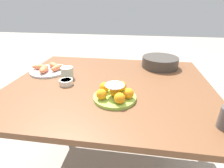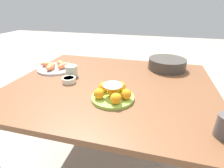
{
  "view_description": "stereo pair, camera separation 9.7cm",
  "coord_description": "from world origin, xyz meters",
  "px_view_note": "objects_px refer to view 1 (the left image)",
  "views": [
    {
      "loc": [
        0.16,
        -0.96,
        1.2
      ],
      "look_at": [
        0.03,
        -0.09,
        0.78
      ],
      "focal_mm": 28.0,
      "sensor_mm": 36.0,
      "label": 1
    },
    {
      "loc": [
        0.25,
        -0.94,
        1.2
      ],
      "look_at": [
        0.03,
        -0.09,
        0.78
      ],
      "focal_mm": 28.0,
      "sensor_mm": 36.0,
      "label": 2
    }
  ],
  "objects_px": {
    "seafood_platter": "(49,69)",
    "sauce_bowl": "(66,82)",
    "cake_plate": "(115,93)",
    "cup_far": "(67,73)",
    "serving_bowl": "(160,62)",
    "dining_table": "(110,97)"
  },
  "relations": [
    {
      "from": "cake_plate",
      "to": "cup_far",
      "type": "distance_m",
      "value": 0.41
    },
    {
      "from": "serving_bowl",
      "to": "seafood_platter",
      "type": "xyz_separation_m",
      "value": [
        -0.8,
        -0.22,
        -0.02
      ]
    },
    {
      "from": "dining_table",
      "to": "cup_far",
      "type": "relative_size",
      "value": 15.23
    },
    {
      "from": "serving_bowl",
      "to": "seafood_platter",
      "type": "height_order",
      "value": "serving_bowl"
    },
    {
      "from": "cake_plate",
      "to": "sauce_bowl",
      "type": "xyz_separation_m",
      "value": [
        -0.31,
        0.13,
        -0.01
      ]
    },
    {
      "from": "dining_table",
      "to": "seafood_platter",
      "type": "distance_m",
      "value": 0.49
    },
    {
      "from": "cup_far",
      "to": "dining_table",
      "type": "bearing_deg",
      "value": -7.59
    },
    {
      "from": "cake_plate",
      "to": "cup_far",
      "type": "height_order",
      "value": "cake_plate"
    },
    {
      "from": "serving_bowl",
      "to": "seafood_platter",
      "type": "distance_m",
      "value": 0.83
    },
    {
      "from": "cup_far",
      "to": "sauce_bowl",
      "type": "bearing_deg",
      "value": -73.18
    },
    {
      "from": "dining_table",
      "to": "cup_far",
      "type": "xyz_separation_m",
      "value": [
        -0.29,
        0.04,
        0.13
      ]
    },
    {
      "from": "serving_bowl",
      "to": "seafood_platter",
      "type": "relative_size",
      "value": 1.03
    },
    {
      "from": "cake_plate",
      "to": "seafood_platter",
      "type": "height_order",
      "value": "cake_plate"
    },
    {
      "from": "cup_far",
      "to": "cake_plate",
      "type": "bearing_deg",
      "value": -32.97
    },
    {
      "from": "seafood_platter",
      "to": "dining_table",
      "type": "bearing_deg",
      "value": -15.65
    },
    {
      "from": "cake_plate",
      "to": "seafood_platter",
      "type": "bearing_deg",
      "value": 148.83
    },
    {
      "from": "sauce_bowl",
      "to": "seafood_platter",
      "type": "xyz_separation_m",
      "value": [
        -0.2,
        0.19,
        0.0
      ]
    },
    {
      "from": "seafood_platter",
      "to": "sauce_bowl",
      "type": "bearing_deg",
      "value": -42.31
    },
    {
      "from": "dining_table",
      "to": "cake_plate",
      "type": "bearing_deg",
      "value": -73.1
    },
    {
      "from": "seafood_platter",
      "to": "cup_far",
      "type": "xyz_separation_m",
      "value": [
        0.18,
        -0.09,
        0.02
      ]
    },
    {
      "from": "cup_far",
      "to": "seafood_platter",
      "type": "bearing_deg",
      "value": 152.55
    },
    {
      "from": "seafood_platter",
      "to": "cup_far",
      "type": "relative_size",
      "value": 3.26
    }
  ]
}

